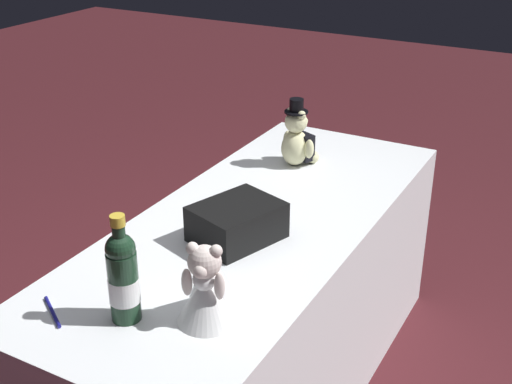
# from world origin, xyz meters

# --- Properties ---
(reception_table) EXTENTS (1.82, 0.73, 0.74)m
(reception_table) POSITION_xyz_m (0.00, 0.00, 0.37)
(reception_table) COLOR white
(reception_table) RESTS_ON ground_plane
(teddy_bear_groom) EXTENTS (0.16, 0.15, 0.27)m
(teddy_bear_groom) POSITION_xyz_m (0.50, 0.09, 0.84)
(teddy_bear_groom) COLOR beige
(teddy_bear_groom) RESTS_ON reception_table
(teddy_bear_bride) EXTENTS (0.20, 0.16, 0.23)m
(teddy_bear_bride) POSITION_xyz_m (-0.55, -0.16, 0.84)
(teddy_bear_bride) COLOR white
(teddy_bear_bride) RESTS_ON reception_table
(champagne_bottle) EXTENTS (0.08, 0.08, 0.30)m
(champagne_bottle) POSITION_xyz_m (-0.65, 0.03, 0.87)
(champagne_bottle) COLOR #1B3824
(champagne_bottle) RESTS_ON reception_table
(signing_pen) EXTENTS (0.09, 0.14, 0.01)m
(signing_pen) POSITION_xyz_m (-0.73, 0.22, 0.75)
(signing_pen) COLOR navy
(signing_pen) RESTS_ON reception_table
(gift_case_black) EXTENTS (0.32, 0.28, 0.12)m
(gift_case_black) POSITION_xyz_m (-0.15, -0.01, 0.80)
(gift_case_black) COLOR black
(gift_case_black) RESTS_ON reception_table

